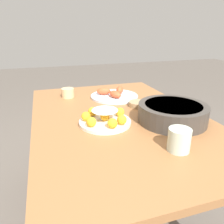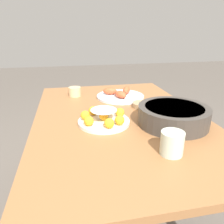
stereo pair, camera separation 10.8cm
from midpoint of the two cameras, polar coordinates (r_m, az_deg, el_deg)
ground_plane at (r=1.55m, az=3.81°, el=-25.97°), size 12.00×12.00×0.00m
dining_table at (r=1.18m, az=4.53°, el=-5.34°), size 1.29×0.86×0.71m
cake_plate at (r=1.04m, az=0.80°, el=-1.66°), size 0.25×0.25×0.08m
serving_bowl at (r=1.08m, az=18.51°, el=-0.75°), size 0.33×0.33×0.09m
sauce_bowl at (r=1.27m, az=10.23°, el=1.81°), size 0.11×0.11×0.03m
seafood_platter at (r=1.43m, az=4.26°, el=4.41°), size 0.31×0.31×0.06m
cup_near at (r=1.47m, az=-7.62°, el=5.26°), size 0.08×0.08×0.06m
cup_far at (r=0.83m, az=19.06°, el=-7.80°), size 0.08×0.08×0.09m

